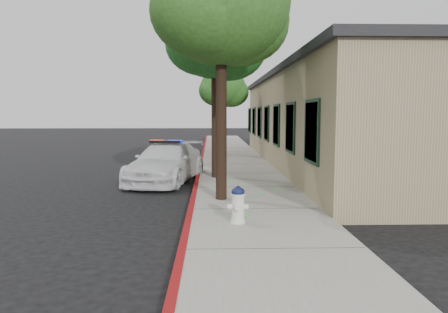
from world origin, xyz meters
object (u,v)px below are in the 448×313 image
police_car (166,163)px  street_tree_mid (216,43)px  clapboard_building (347,120)px  fire_hydrant (238,204)px  street_tree_near (222,11)px  street_tree_far (223,90)px

police_car → street_tree_mid: bearing=17.1°
clapboard_building → police_car: bearing=-152.2°
fire_hydrant → street_tree_mid: (-0.39, 6.39, 4.32)m
street_tree_near → police_car: bearing=116.3°
fire_hydrant → street_tree_far: (0.11, 14.65, 3.17)m
fire_hydrant → street_tree_far: 14.99m
fire_hydrant → police_car: bearing=111.7°
police_car → street_tree_far: street_tree_far is taller
clapboard_building → street_tree_near: size_ratio=3.21×
clapboard_building → fire_hydrant: bearing=-118.4°
street_tree_far → police_car: bearing=-105.0°
fire_hydrant → street_tree_mid: 7.72m
police_car → clapboard_building: bearing=40.0°
fire_hydrant → street_tree_far: street_tree_far is taller
clapboard_building → street_tree_near: 10.22m
fire_hydrant → street_tree_near: street_tree_near is taller
police_car → street_tree_mid: size_ratio=0.80×
street_tree_near → street_tree_far: bearing=88.2°
street_tree_near → street_tree_mid: street_tree_near is taller
fire_hydrant → street_tree_mid: bearing=96.2°
street_tree_near → street_tree_mid: bearing=91.6°
street_tree_near → street_tree_far: size_ratio=1.37×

